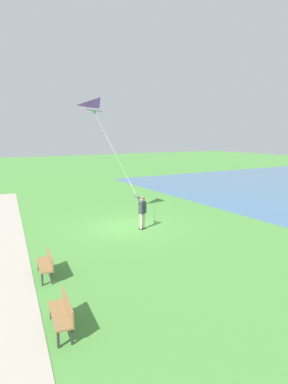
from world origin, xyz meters
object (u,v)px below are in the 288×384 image
object	(u,v)px
flying_kite	(100,107)
park_bench_far_walkway	(63,312)
person_kite_flyer	(142,210)
park_bench_near_walkway	(47,263)

from	to	relation	value
flying_kite	park_bench_far_walkway	size ratio (longest dim) A/B	3.25
person_kite_flyer	flying_kite	size ratio (longest dim) A/B	0.36
person_kite_flyer	park_bench_near_walkway	bearing A→B (deg)	30.63
flying_kite	park_bench_near_walkway	bearing A→B (deg)	52.74
person_kite_flyer	park_bench_far_walkway	world-z (taller)	person_kite_flyer
park_bench_far_walkway	flying_kite	bearing A→B (deg)	-118.09
park_bench_near_walkway	park_bench_far_walkway	distance (m)	3.50
park_bench_near_walkway	person_kite_flyer	bearing A→B (deg)	-149.37
person_kite_flyer	flying_kite	xyz separation A→B (m)	(1.06, -2.80, 5.37)
person_kite_flyer	park_bench_far_walkway	bearing A→B (deg)	47.90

